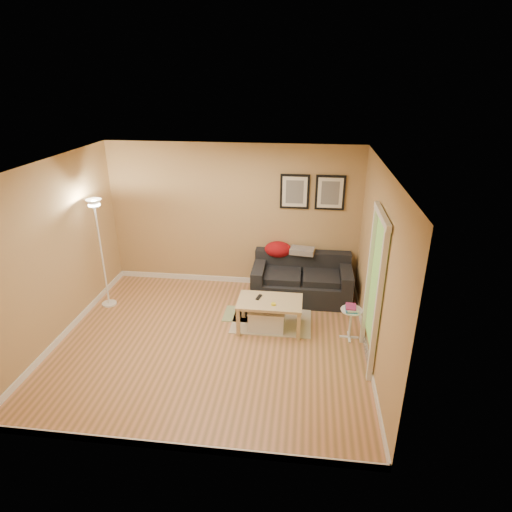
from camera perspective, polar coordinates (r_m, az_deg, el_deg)
name	(u,v)px	position (r m, az deg, el deg)	size (l,w,h in m)	color
floor	(212,342)	(6.47, -5.88, -11.33)	(4.50, 4.50, 0.00)	tan
ceiling	(204,166)	(5.44, -7.00, 11.86)	(4.50, 4.50, 0.00)	white
wall_back	(233,217)	(7.67, -3.05, 5.28)	(4.50, 4.50, 0.00)	tan
wall_front	(161,348)	(4.16, -12.66, -11.89)	(4.50, 4.50, 0.00)	tan
wall_left	(53,254)	(6.70, -25.48, 0.27)	(4.00, 4.00, 0.00)	tan
wall_right	(377,270)	(5.77, 15.94, -1.83)	(4.00, 4.00, 0.00)	tan
baseboard_back	(235,279)	(8.13, -2.88, -3.15)	(4.50, 0.02, 0.10)	white
baseboard_front	(171,446)	(4.98, -11.27, -23.70)	(4.50, 0.02, 0.10)	white
baseboard_left	(69,329)	(7.23, -23.71, -8.89)	(0.02, 4.00, 0.10)	white
baseboard_right	(367,350)	(6.38, 14.61, -12.05)	(0.02, 4.00, 0.10)	white
sofa	(302,278)	(7.47, 6.15, -2.99)	(1.70, 0.90, 0.75)	black
red_throw	(278,249)	(7.61, 2.98, 0.88)	(0.48, 0.36, 0.28)	maroon
plaid_throw	(302,251)	(7.56, 6.21, 0.70)	(0.42, 0.26, 0.10)	tan
framed_print_left	(295,192)	(7.40, 5.20, 8.58)	(0.50, 0.04, 0.60)	black
framed_print_right	(330,193)	(7.40, 9.89, 8.35)	(0.50, 0.04, 0.60)	black
area_rug	(272,321)	(6.90, 2.10, -8.71)	(1.25, 0.85, 0.01)	beige
green_runner	(245,314)	(7.08, -1.45, -7.83)	(0.70, 0.50, 0.01)	#668C4C
coffee_table	(270,315)	(6.62, 1.85, -7.84)	(0.98, 0.60, 0.49)	tan
remote_control	(259,297)	(6.57, 0.39, -5.52)	(0.05, 0.16, 0.02)	black
tape_roll	(273,304)	(6.37, 2.35, -6.46)	(0.07, 0.07, 0.03)	yellow
storage_bin	(267,319)	(6.65, 1.45, -8.36)	(0.56, 0.41, 0.35)	white
side_table	(350,324)	(6.54, 12.50, -8.85)	(0.32, 0.32, 0.49)	white
book_stack	(351,308)	(6.39, 12.64, -6.80)	(0.17, 0.22, 0.07)	teal
floor_lamp	(102,257)	(7.43, -19.89, -0.14)	(0.24, 0.24, 1.87)	white
doorway	(373,294)	(5.75, 15.35, -4.92)	(0.12, 1.01, 2.13)	white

